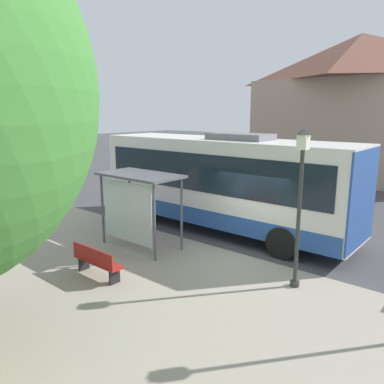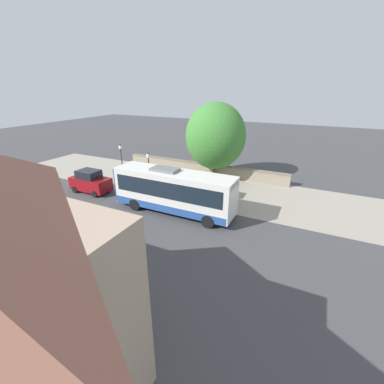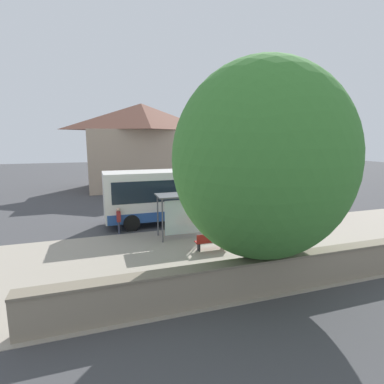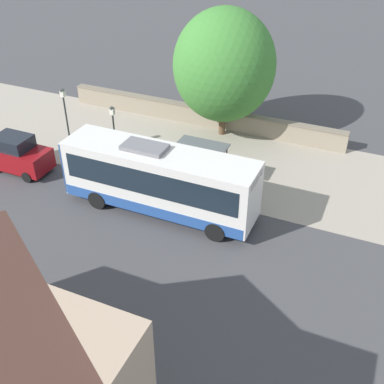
% 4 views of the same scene
% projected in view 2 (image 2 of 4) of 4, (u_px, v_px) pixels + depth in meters
% --- Properties ---
extents(ground_plane, '(120.00, 120.00, 0.00)m').
position_uv_depth(ground_plane, '(164.00, 200.00, 23.58)').
color(ground_plane, '#424244').
rests_on(ground_plane, ground).
extents(sidewalk_plaza, '(9.00, 44.00, 0.02)m').
position_uv_depth(sidewalk_plaza, '(186.00, 184.00, 27.32)').
color(sidewalk_plaza, '#9E9384').
rests_on(sidewalk_plaza, ground).
extents(stone_wall, '(0.60, 20.00, 1.34)m').
position_uv_depth(stone_wall, '(202.00, 168.00, 30.43)').
color(stone_wall, gray).
rests_on(stone_wall, ground).
extents(bus, '(2.60, 10.04, 3.68)m').
position_uv_depth(bus, '(173.00, 190.00, 20.62)').
color(bus, silver).
rests_on(bus, ground).
extents(bus_shelter, '(1.51, 2.78, 2.47)m').
position_uv_depth(bus_shelter, '(202.00, 179.00, 22.97)').
color(bus_shelter, '#515459').
rests_on(bus_shelter, ground).
extents(pedestrian, '(0.34, 0.22, 1.57)m').
position_uv_depth(pedestrian, '(230.00, 204.00, 20.53)').
color(pedestrian, '#2D3347').
rests_on(pedestrian, ground).
extents(bench, '(0.40, 1.70, 0.88)m').
position_uv_depth(bench, '(203.00, 185.00, 25.80)').
color(bench, maroon).
rests_on(bench, ground).
extents(street_lamp_near, '(0.28, 0.28, 4.48)m').
position_uv_depth(street_lamp_near, '(122.00, 162.00, 25.75)').
color(street_lamp_near, '#2D332D').
rests_on(street_lamp_near, ground).
extents(street_lamp_far, '(0.28, 0.28, 4.02)m').
position_uv_depth(street_lamp_far, '(149.00, 169.00, 24.41)').
color(street_lamp_far, '#2D332D').
rests_on(street_lamp_far, ground).
extents(shade_tree, '(6.44, 6.44, 8.27)m').
position_uv_depth(shade_tree, '(215.00, 136.00, 27.51)').
color(shade_tree, brown).
rests_on(shade_tree, ground).
extents(parked_car_behind_bus, '(1.95, 4.00, 2.21)m').
position_uv_depth(parked_car_behind_bus, '(90.00, 182.00, 25.01)').
color(parked_car_behind_bus, maroon).
rests_on(parked_car_behind_bus, ground).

